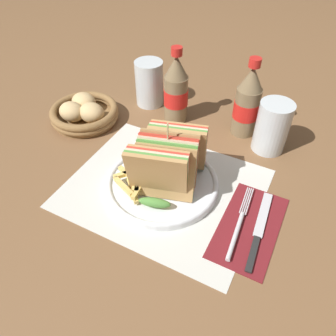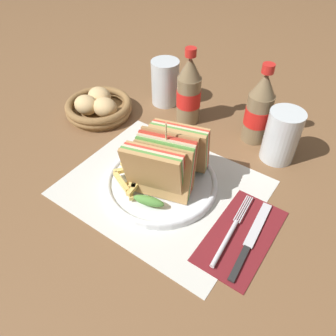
{
  "view_description": "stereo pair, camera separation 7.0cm",
  "coord_description": "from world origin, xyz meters",
  "px_view_note": "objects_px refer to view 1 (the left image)",
  "views": [
    {
      "loc": [
        0.24,
        -0.44,
        0.53
      ],
      "look_at": [
        0.0,
        0.01,
        0.04
      ],
      "focal_mm": 35.0,
      "sensor_mm": 36.0,
      "label": 1
    },
    {
      "loc": [
        0.3,
        -0.41,
        0.53
      ],
      "look_at": [
        0.0,
        0.01,
        0.04
      ],
      "focal_mm": 35.0,
      "sensor_mm": 36.0,
      "label": 2
    }
  ],
  "objects_px": {
    "knife": "(259,230)",
    "coke_bottle_near": "(176,91)",
    "plate_main": "(164,183)",
    "glass_near": "(272,127)",
    "bread_basket": "(84,112)",
    "club_sandwich": "(168,162)",
    "coke_bottle_far": "(247,103)",
    "fork": "(238,228)",
    "glass_far": "(149,83)"
  },
  "relations": [
    {
      "from": "plate_main",
      "to": "knife",
      "type": "distance_m",
      "value": 0.22
    },
    {
      "from": "coke_bottle_near",
      "to": "plate_main",
      "type": "bearing_deg",
      "value": -69.29
    },
    {
      "from": "knife",
      "to": "coke_bottle_near",
      "type": "distance_m",
      "value": 0.42
    },
    {
      "from": "knife",
      "to": "bread_basket",
      "type": "xyz_separation_m",
      "value": [
        -0.53,
        0.15,
        0.02
      ]
    },
    {
      "from": "fork",
      "to": "glass_near",
      "type": "height_order",
      "value": "glass_near"
    },
    {
      "from": "fork",
      "to": "glass_near",
      "type": "distance_m",
      "value": 0.28
    },
    {
      "from": "club_sandwich",
      "to": "glass_near",
      "type": "bearing_deg",
      "value": 56.2
    },
    {
      "from": "club_sandwich",
      "to": "bread_basket",
      "type": "distance_m",
      "value": 0.34
    },
    {
      "from": "plate_main",
      "to": "club_sandwich",
      "type": "relative_size",
      "value": 1.25
    },
    {
      "from": "knife",
      "to": "glass_near",
      "type": "relative_size",
      "value": 1.55
    },
    {
      "from": "knife",
      "to": "coke_bottle_near",
      "type": "bearing_deg",
      "value": 134.87
    },
    {
      "from": "coke_bottle_far",
      "to": "knife",
      "type": "bearing_deg",
      "value": -66.39
    },
    {
      "from": "club_sandwich",
      "to": "coke_bottle_near",
      "type": "bearing_deg",
      "value": 112.74
    },
    {
      "from": "club_sandwich",
      "to": "glass_far",
      "type": "height_order",
      "value": "club_sandwich"
    },
    {
      "from": "knife",
      "to": "glass_far",
      "type": "height_order",
      "value": "glass_far"
    },
    {
      "from": "coke_bottle_near",
      "to": "glass_near",
      "type": "distance_m",
      "value": 0.26
    },
    {
      "from": "coke_bottle_far",
      "to": "bread_basket",
      "type": "xyz_separation_m",
      "value": [
        -0.4,
        -0.15,
        -0.06
      ]
    },
    {
      "from": "fork",
      "to": "bread_basket",
      "type": "bearing_deg",
      "value": 157.3
    },
    {
      "from": "plate_main",
      "to": "knife",
      "type": "bearing_deg",
      "value": -5.73
    },
    {
      "from": "club_sandwich",
      "to": "fork",
      "type": "relative_size",
      "value": 1.04
    },
    {
      "from": "plate_main",
      "to": "coke_bottle_far",
      "type": "bearing_deg",
      "value": 71.77
    },
    {
      "from": "coke_bottle_far",
      "to": "glass_near",
      "type": "bearing_deg",
      "value": -25.41
    },
    {
      "from": "knife",
      "to": "bread_basket",
      "type": "height_order",
      "value": "bread_basket"
    },
    {
      "from": "fork",
      "to": "club_sandwich",
      "type": "bearing_deg",
      "value": 162.39
    },
    {
      "from": "coke_bottle_far",
      "to": "club_sandwich",
      "type": "bearing_deg",
      "value": -106.64
    },
    {
      "from": "glass_near",
      "to": "bread_basket",
      "type": "distance_m",
      "value": 0.49
    },
    {
      "from": "knife",
      "to": "glass_far",
      "type": "bearing_deg",
      "value": 139.06
    },
    {
      "from": "plate_main",
      "to": "fork",
      "type": "height_order",
      "value": "plate_main"
    },
    {
      "from": "plate_main",
      "to": "glass_far",
      "type": "height_order",
      "value": "glass_far"
    },
    {
      "from": "knife",
      "to": "plate_main",
      "type": "bearing_deg",
      "value": 169.79
    },
    {
      "from": "coke_bottle_near",
      "to": "bread_basket",
      "type": "relative_size",
      "value": 1.11
    },
    {
      "from": "fork",
      "to": "glass_far",
      "type": "distance_m",
      "value": 0.5
    },
    {
      "from": "glass_far",
      "to": "fork",
      "type": "bearing_deg",
      "value": -40.5
    },
    {
      "from": "plate_main",
      "to": "glass_near",
      "type": "xyz_separation_m",
      "value": [
        0.17,
        0.24,
        0.05
      ]
    },
    {
      "from": "plate_main",
      "to": "coke_bottle_near",
      "type": "height_order",
      "value": "coke_bottle_near"
    },
    {
      "from": "glass_near",
      "to": "bread_basket",
      "type": "xyz_separation_m",
      "value": [
        -0.48,
        -0.11,
        -0.04
      ]
    },
    {
      "from": "knife",
      "to": "glass_near",
      "type": "height_order",
      "value": "glass_near"
    },
    {
      "from": "club_sandwich",
      "to": "knife",
      "type": "xyz_separation_m",
      "value": [
        0.21,
        -0.02,
        -0.07
      ]
    },
    {
      "from": "fork",
      "to": "coke_bottle_near",
      "type": "height_order",
      "value": "coke_bottle_near"
    },
    {
      "from": "plate_main",
      "to": "club_sandwich",
      "type": "distance_m",
      "value": 0.07
    },
    {
      "from": "coke_bottle_far",
      "to": "fork",
      "type": "bearing_deg",
      "value": -73.59
    },
    {
      "from": "plate_main",
      "to": "coke_bottle_near",
      "type": "xyz_separation_m",
      "value": [
        -0.09,
        0.25,
        0.08
      ]
    },
    {
      "from": "club_sandwich",
      "to": "knife",
      "type": "relative_size",
      "value": 0.99
    },
    {
      "from": "club_sandwich",
      "to": "coke_bottle_far",
      "type": "distance_m",
      "value": 0.28
    },
    {
      "from": "club_sandwich",
      "to": "coke_bottle_far",
      "type": "height_order",
      "value": "coke_bottle_far"
    },
    {
      "from": "knife",
      "to": "glass_far",
      "type": "relative_size",
      "value": 1.55
    },
    {
      "from": "fork",
      "to": "glass_near",
      "type": "relative_size",
      "value": 1.49
    },
    {
      "from": "club_sandwich",
      "to": "fork",
      "type": "height_order",
      "value": "club_sandwich"
    },
    {
      "from": "glass_far",
      "to": "bread_basket",
      "type": "distance_m",
      "value": 0.2
    },
    {
      "from": "glass_far",
      "to": "coke_bottle_near",
      "type": "bearing_deg",
      "value": -20.59
    }
  ]
}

